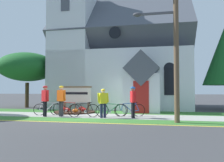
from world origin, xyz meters
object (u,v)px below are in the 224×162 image
(bicycle_red, at_px, (48,109))
(church_sign, at_px, (77,95))
(bicycle_green, at_px, (84,110))
(utility_pole, at_px, (174,33))
(cyclist_in_yellow_jersey, at_px, (61,98))
(cyclist_in_orange_jersey, at_px, (45,98))
(cyclist_in_green_jersey, at_px, (133,100))
(yard_deciduous_tree, at_px, (27,67))
(bicycle_yellow, at_px, (111,110))
(bicycle_black, at_px, (130,110))
(bicycle_blue, at_px, (68,109))
(cyclist_in_red_jersey, at_px, (103,101))

(bicycle_red, bearing_deg, church_sign, 63.27)
(bicycle_green, height_order, utility_pole, utility_pole)
(cyclist_in_yellow_jersey, height_order, cyclist_in_orange_jersey, same)
(utility_pole, bearing_deg, cyclist_in_orange_jersey, 172.10)
(cyclist_in_green_jersey, distance_m, yard_deciduous_tree, 11.49)
(bicycle_yellow, relative_size, cyclist_in_orange_jersey, 0.95)
(church_sign, distance_m, cyclist_in_yellow_jersey, 2.56)
(bicycle_yellow, height_order, bicycle_black, bicycle_black)
(bicycle_blue, distance_m, cyclist_in_yellow_jersey, 1.02)
(bicycle_black, height_order, cyclist_in_yellow_jersey, cyclist_in_yellow_jersey)
(utility_pole, xyz_separation_m, yard_deciduous_tree, (-11.82, 6.86, -0.70))
(bicycle_red, relative_size, bicycle_yellow, 0.98)
(bicycle_yellow, bearing_deg, bicycle_black, 18.64)
(cyclist_in_orange_jersey, bearing_deg, cyclist_in_green_jersey, 4.23)
(bicycle_red, bearing_deg, cyclist_in_orange_jersey, -73.46)
(bicycle_red, relative_size, cyclist_in_red_jersey, 1.04)
(church_sign, xyz_separation_m, cyclist_in_orange_jersey, (-0.83, -2.85, -0.13))
(cyclist_in_yellow_jersey, height_order, yard_deciduous_tree, yard_deciduous_tree)
(bicycle_green, height_order, cyclist_in_red_jersey, cyclist_in_red_jersey)
(cyclist_in_yellow_jersey, bearing_deg, cyclist_in_red_jersey, -4.72)
(church_sign, xyz_separation_m, cyclist_in_yellow_jersey, (0.02, -2.55, -0.13))
(bicycle_blue, height_order, utility_pole, utility_pole)
(bicycle_red, bearing_deg, cyclist_in_green_jersey, -4.40)
(bicycle_black, distance_m, yard_deciduous_tree, 11.09)
(bicycle_green, height_order, cyclist_in_green_jersey, cyclist_in_green_jersey)
(bicycle_yellow, xyz_separation_m, cyclist_in_yellow_jersey, (-2.82, -0.50, 0.67))
(church_sign, xyz_separation_m, utility_pole, (6.18, -3.82, 3.02))
(cyclist_in_green_jersey, bearing_deg, bicycle_blue, 169.98)
(bicycle_black, xyz_separation_m, cyclist_in_red_jersey, (-1.35, -1.06, 0.53))
(church_sign, relative_size, yard_deciduous_tree, 0.44)
(bicycle_yellow, bearing_deg, church_sign, 144.06)
(cyclist_in_green_jersey, relative_size, cyclist_in_orange_jersey, 0.96)
(yard_deciduous_tree, bearing_deg, bicycle_yellow, -31.02)
(bicycle_blue, relative_size, yard_deciduous_tree, 0.36)
(bicycle_yellow, distance_m, cyclist_in_yellow_jersey, 2.94)
(bicycle_blue, xyz_separation_m, bicycle_yellow, (2.75, -0.28, -0.01))
(bicycle_blue, bearing_deg, cyclist_in_orange_jersey, -130.37)
(cyclist_in_green_jersey, xyz_separation_m, cyclist_in_red_jersey, (-1.59, -0.27, -0.09))
(bicycle_red, distance_m, cyclist_in_red_jersey, 3.69)
(church_sign, height_order, cyclist_in_green_jersey, church_sign)
(bicycle_yellow, distance_m, bicycle_black, 1.10)
(bicycle_blue, distance_m, bicycle_red, 1.19)
(bicycle_black, height_order, cyclist_in_orange_jersey, cyclist_in_orange_jersey)
(church_sign, height_order, bicycle_red, church_sign)
(church_sign, bearing_deg, bicycle_black, -23.68)
(church_sign, height_order, yard_deciduous_tree, yard_deciduous_tree)
(bicycle_red, height_order, bicycle_yellow, bicycle_red)
(cyclist_in_green_jersey, xyz_separation_m, cyclist_in_yellow_jersey, (-4.11, -0.07, 0.05))
(bicycle_green, relative_size, cyclist_in_orange_jersey, 0.98)
(cyclist_in_orange_jersey, bearing_deg, cyclist_in_yellow_jersey, 19.60)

